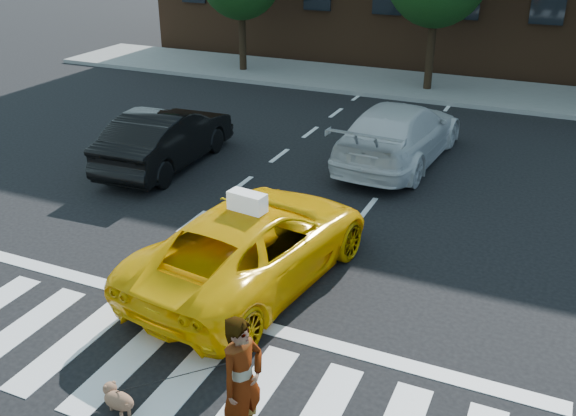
{
  "coord_description": "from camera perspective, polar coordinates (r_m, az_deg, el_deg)",
  "views": [
    {
      "loc": [
        5.24,
        -5.91,
        6.0
      ],
      "look_at": [
        0.94,
        3.69,
        1.1
      ],
      "focal_mm": 40.0,
      "sensor_mm": 36.0,
      "label": 1
    }
  ],
  "objects": [
    {
      "name": "black_sedan",
      "position": [
        16.69,
        -10.77,
        6.17
      ],
      "size": [
        1.8,
        4.61,
        1.49
      ],
      "primitive_type": "imported",
      "rotation": [
        0.0,
        0.0,
        3.19
      ],
      "color": "black",
      "rests_on": "ground"
    },
    {
      "name": "stop_line",
      "position": [
        10.95,
        -9.12,
        -8.59
      ],
      "size": [
        12.0,
        0.3,
        0.01
      ],
      "primitive_type": "cube",
      "color": "silver",
      "rests_on": "ground"
    },
    {
      "name": "taxi_sign",
      "position": [
        10.66,
        -3.65,
        0.57
      ],
      "size": [
        0.68,
        0.37,
        0.32
      ],
      "primitive_type": "cube",
      "rotation": [
        0.0,
        0.0,
        3.01
      ],
      "color": "white",
      "rests_on": "taxi"
    },
    {
      "name": "woman",
      "position": [
        7.95,
        -4.07,
        -15.13
      ],
      "size": [
        0.59,
        0.74,
        1.76
      ],
      "primitive_type": "imported",
      "rotation": [
        0.0,
        0.0,
        1.29
      ],
      "color": "#999999",
      "rests_on": "ground"
    },
    {
      "name": "ground",
      "position": [
        9.92,
        -14.2,
        -13.15
      ],
      "size": [
        120.0,
        120.0,
        0.0
      ],
      "primitive_type": "plane",
      "color": "black",
      "rests_on": "ground"
    },
    {
      "name": "dog",
      "position": [
        9.02,
        -14.96,
        -16.03
      ],
      "size": [
        0.6,
        0.4,
        0.36
      ],
      "rotation": [
        0.0,
        0.0,
        -0.39
      ],
      "color": "#936A4A",
      "rests_on": "ground"
    },
    {
      "name": "white_suv",
      "position": [
        16.91,
        9.85,
        6.59
      ],
      "size": [
        2.5,
        5.47,
        1.55
      ],
      "primitive_type": "imported",
      "rotation": [
        0.0,
        0.0,
        3.08
      ],
      "color": "silver",
      "rests_on": "ground"
    },
    {
      "name": "taxi",
      "position": [
        11.21,
        -3.05,
        -3.16
      ],
      "size": [
        3.08,
        5.48,
        1.45
      ],
      "primitive_type": "imported",
      "rotation": [
        0.0,
        0.0,
        3.01
      ],
      "color": "#F4B505",
      "rests_on": "ground"
    },
    {
      "name": "crosswalk",
      "position": [
        9.92,
        -14.2,
        -13.13
      ],
      "size": [
        13.0,
        2.4,
        0.01
      ],
      "primitive_type": "cube",
      "color": "silver",
      "rests_on": "ground"
    },
    {
      "name": "sidewalk_far",
      "position": [
        24.71,
        11.35,
        10.6
      ],
      "size": [
        30.0,
        4.0,
        0.15
      ],
      "primitive_type": "cube",
      "color": "slate",
      "rests_on": "ground"
    }
  ]
}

